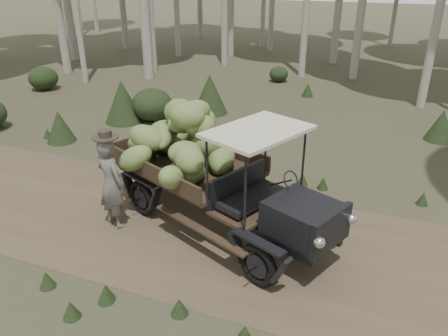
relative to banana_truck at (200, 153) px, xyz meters
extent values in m
plane|color=#473D2B|center=(-1.16, -0.49, -1.46)|extent=(120.00, 120.00, 0.00)
cube|color=brown|center=(-1.16, -0.49, -1.45)|extent=(70.00, 4.00, 0.01)
cube|color=black|center=(2.20, -0.88, -0.44)|extent=(1.32, 1.29, 0.56)
cube|color=black|center=(2.71, -1.10, -0.44)|extent=(0.50, 0.97, 0.63)
cube|color=black|center=(0.89, -0.32, -0.34)|extent=(0.64, 1.34, 0.56)
cube|color=#38281C|center=(-0.42, 0.24, -0.44)|extent=(3.34, 2.81, 0.08)
cube|color=#38281C|center=(-0.06, 1.08, -0.26)|extent=(2.64, 1.18, 0.33)
cube|color=#38281C|center=(-0.78, -0.60, -0.26)|extent=(2.64, 1.18, 0.33)
cube|color=#38281C|center=(-1.73, 0.80, -0.26)|extent=(0.78, 1.71, 0.33)
cube|color=beige|center=(1.29, -0.49, 0.80)|extent=(1.76, 2.05, 0.06)
cube|color=black|center=(0.71, 0.17, -0.83)|extent=(4.34, 1.94, 0.18)
cube|color=black|center=(0.41, -0.54, -0.83)|extent=(4.34, 1.94, 0.18)
torus|color=black|center=(2.33, -0.06, -1.07)|extent=(0.76, 0.43, 0.77)
torus|color=black|center=(1.69, -1.55, -1.07)|extent=(0.76, 0.43, 0.77)
torus|color=black|center=(-0.57, 1.19, -1.07)|extent=(0.76, 0.43, 0.77)
torus|color=black|center=(-1.21, -0.30, -1.07)|extent=(0.76, 0.43, 0.77)
sphere|color=beige|center=(2.96, -0.72, -0.39)|extent=(0.18, 0.18, 0.18)
sphere|color=beige|center=(2.60, -1.56, -0.39)|extent=(0.18, 0.18, 0.18)
ellipsoid|color=olive|center=(-1.05, 1.08, -0.20)|extent=(0.50, 0.78, 0.52)
ellipsoid|color=olive|center=(-1.08, -0.13, 0.22)|extent=(0.93, 0.63, 0.59)
ellipsoid|color=olive|center=(-0.10, 0.30, 0.43)|extent=(0.98, 0.97, 0.69)
ellipsoid|color=olive|center=(-0.26, 0.02, 0.70)|extent=(0.81, 0.68, 0.53)
ellipsoid|color=olive|center=(-1.08, 0.62, -0.16)|extent=(0.92, 0.75, 0.60)
ellipsoid|color=olive|center=(-0.84, 0.12, 0.21)|extent=(0.69, 0.99, 0.54)
ellipsoid|color=olive|center=(-0.49, 0.30, 0.44)|extent=(0.68, 0.87, 0.52)
ellipsoid|color=olive|center=(-0.21, 0.18, 0.74)|extent=(0.78, 0.92, 0.53)
ellipsoid|color=olive|center=(0.00, -0.46, -0.21)|extent=(0.70, 0.78, 0.49)
ellipsoid|color=olive|center=(-1.07, 0.51, 0.12)|extent=(0.83, 0.59, 0.66)
ellipsoid|color=olive|center=(-0.39, 0.58, 0.42)|extent=(0.94, 0.55, 0.62)
ellipsoid|color=olive|center=(-0.32, 0.09, 0.71)|extent=(0.76, 0.93, 0.67)
ellipsoid|color=olive|center=(0.34, 0.24, -0.12)|extent=(0.74, 1.08, 0.78)
ellipsoid|color=olive|center=(0.07, 0.24, 0.11)|extent=(1.03, 0.64, 0.76)
ellipsoid|color=olive|center=(-0.18, 0.21, 0.50)|extent=(0.53, 0.82, 0.63)
ellipsoid|color=olive|center=(-0.22, 0.26, 0.67)|extent=(0.89, 0.85, 0.61)
ellipsoid|color=olive|center=(0.21, 0.69, -0.19)|extent=(0.67, 0.82, 0.61)
ellipsoid|color=olive|center=(-0.17, -0.32, 0.11)|extent=(0.80, 0.75, 0.49)
ellipsoid|color=olive|center=(-0.25, 0.57, 0.47)|extent=(0.89, 0.72, 0.59)
ellipsoid|color=olive|center=(-0.58, 0.32, 0.67)|extent=(1.08, 0.95, 0.72)
ellipsoid|color=olive|center=(-1.50, 0.32, -0.13)|extent=(1.00, 0.70, 0.72)
ellipsoid|color=olive|center=(0.04, -0.56, 0.12)|extent=(0.90, 0.87, 0.57)
ellipsoid|color=olive|center=(-1.18, -0.49, -0.10)|extent=(0.98, 0.68, 0.77)
ellipsoid|color=olive|center=(-0.15, -0.93, -0.12)|extent=(0.59, 0.90, 0.71)
imported|color=#5B5953|center=(-1.53, -0.84, -0.53)|extent=(0.78, 0.64, 1.85)
cylinder|color=#312922|center=(-1.53, -0.84, 0.42)|extent=(0.63, 0.63, 0.02)
cylinder|color=#312922|center=(-1.53, -0.84, 0.48)|extent=(0.32, 0.32, 0.15)
cone|color=#233319|center=(0.14, 9.91, -1.20)|extent=(0.47, 0.47, 0.52)
ellipsoid|color=#233319|center=(-4.07, 5.10, -0.91)|extent=(1.34, 1.34, 1.07)
cone|color=#233319|center=(-5.63, 2.44, -0.99)|extent=(0.84, 0.84, 0.94)
cone|color=#233319|center=(4.75, 6.61, -0.99)|extent=(0.84, 0.84, 0.94)
ellipsoid|color=#233319|center=(-10.28, 6.91, -0.97)|extent=(1.18, 1.18, 0.95)
ellipsoid|color=#233319|center=(-1.54, 11.81, -1.12)|extent=(0.83, 0.83, 0.67)
cone|color=#233319|center=(-2.62, 6.56, -0.77)|extent=(1.23, 1.23, 1.37)
cone|color=#233319|center=(-4.91, 4.65, -0.76)|extent=(1.25, 1.25, 1.39)
cone|color=#233319|center=(-2.32, 1.63, -1.31)|extent=(0.27, 0.27, 0.30)
cone|color=#233319|center=(-0.40, 2.09, -1.31)|extent=(0.27, 0.27, 0.30)
cone|color=#233319|center=(-1.13, 1.94, -1.31)|extent=(0.27, 0.27, 0.30)
cone|color=#233319|center=(4.24, 2.29, -1.31)|extent=(0.27, 0.27, 0.30)
cone|color=#233319|center=(0.80, -2.61, -1.31)|extent=(0.27, 0.27, 0.30)
cone|color=#233319|center=(-0.39, -2.75, -1.31)|extent=(0.27, 0.27, 0.30)
cone|color=#233319|center=(-6.21, 2.50, -1.31)|extent=(0.27, 0.27, 0.30)
cone|color=#233319|center=(-0.38, -2.79, -1.31)|extent=(0.27, 0.27, 0.30)
cone|color=#233319|center=(-0.66, -3.26, -1.31)|extent=(0.27, 0.27, 0.30)
cone|color=#233319|center=(-1.47, -2.85, -1.31)|extent=(0.27, 0.27, 0.30)
cone|color=#233319|center=(1.88, -2.76, -1.31)|extent=(0.27, 0.27, 0.30)
cone|color=#233319|center=(1.61, 2.26, -1.31)|extent=(0.27, 0.27, 0.30)
cone|color=#233319|center=(2.09, 2.23, -1.31)|extent=(0.27, 0.27, 0.30)
camera|label=1|loc=(3.25, -7.02, 3.31)|focal=35.00mm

